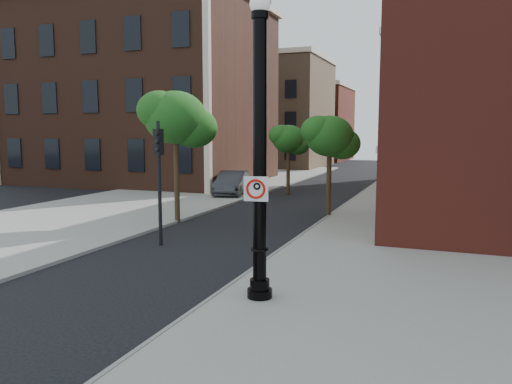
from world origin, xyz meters
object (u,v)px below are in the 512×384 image
at_px(lamppost, 260,165).
at_px(traffic_signal_right, 384,157).
at_px(traffic_signal_left, 159,162).
at_px(parked_car, 232,183).
at_px(no_parking_sign, 256,189).

distance_m(lamppost, traffic_signal_right, 10.41).
relative_size(traffic_signal_left, traffic_signal_right, 0.98).
bearing_deg(traffic_signal_right, lamppost, -96.05).
bearing_deg(traffic_signal_right, traffic_signal_left, -137.54).
bearing_deg(traffic_signal_left, parked_car, 112.78).
relative_size(parked_car, traffic_signal_left, 1.06).
height_order(lamppost, traffic_signal_left, lamppost).
height_order(lamppost, traffic_signal_right, lamppost).
bearing_deg(parked_car, traffic_signal_right, -50.53).
height_order(parked_car, traffic_signal_left, traffic_signal_left).
bearing_deg(parked_car, lamppost, -77.13).
bearing_deg(no_parking_sign, parked_car, 107.01).
distance_m(parked_car, traffic_signal_left, 14.57).
relative_size(no_parking_sign, traffic_signal_right, 0.13).
bearing_deg(lamppost, parked_car, 115.67).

